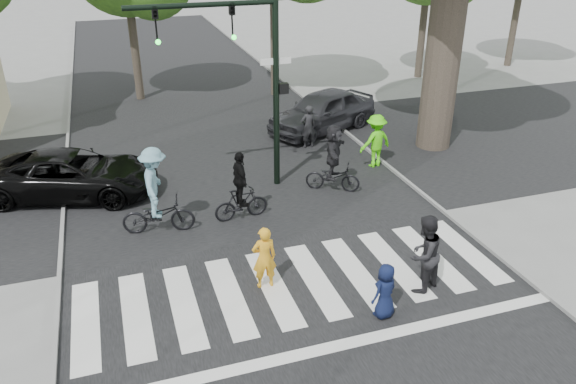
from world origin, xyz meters
name	(u,v)px	position (x,y,z in m)	size (l,w,h in m)	color
ground	(310,310)	(0.00, 0.00, 0.00)	(120.00, 120.00, 0.00)	gray
road_stem	(250,206)	(0.00, 5.00, 0.01)	(10.00, 70.00, 0.01)	black
road_cross	(226,166)	(0.00, 8.00, 0.01)	(70.00, 10.00, 0.01)	black
curb_left	(62,232)	(-5.05, 5.00, 0.05)	(0.10, 70.00, 0.10)	gray
curb_right	(406,181)	(5.05, 5.00, 0.05)	(0.10, 70.00, 0.10)	gray
crosswalk	(300,292)	(0.00, 0.66, 0.01)	(10.00, 3.85, 0.01)	silver
traffic_signal	(247,60)	(0.35, 6.20, 3.90)	(4.45, 0.29, 6.00)	black
pedestrian_woman	(264,258)	(-0.67, 1.14, 0.75)	(0.55, 0.36, 1.50)	gold
pedestrian_child	(385,291)	(1.37, -0.63, 0.61)	(0.60, 0.39, 1.23)	#0F1739
pedestrian_adult	(424,254)	(2.58, -0.05, 0.91)	(0.88, 0.69, 1.81)	black
cyclist_left	(156,197)	(-2.60, 4.34, 1.02)	(1.94, 1.31, 2.35)	black
cyclist_mid	(241,192)	(-0.39, 4.35, 0.80)	(1.52, 0.94, 1.95)	black
cyclist_right	(333,162)	(2.65, 5.23, 0.93)	(1.70, 1.56, 2.07)	black
car_suv	(72,174)	(-4.72, 7.31, 0.67)	(2.24, 4.86, 1.35)	black
car_grey	(322,111)	(4.30, 10.28, 0.78)	(1.84, 4.58, 1.56)	#2F2F34
bystander_hivis	(376,141)	(4.67, 6.50, 0.88)	(1.14, 0.66, 1.77)	#53F111
bystander_dark	(308,127)	(3.17, 8.77, 0.78)	(0.57, 0.37, 1.55)	black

